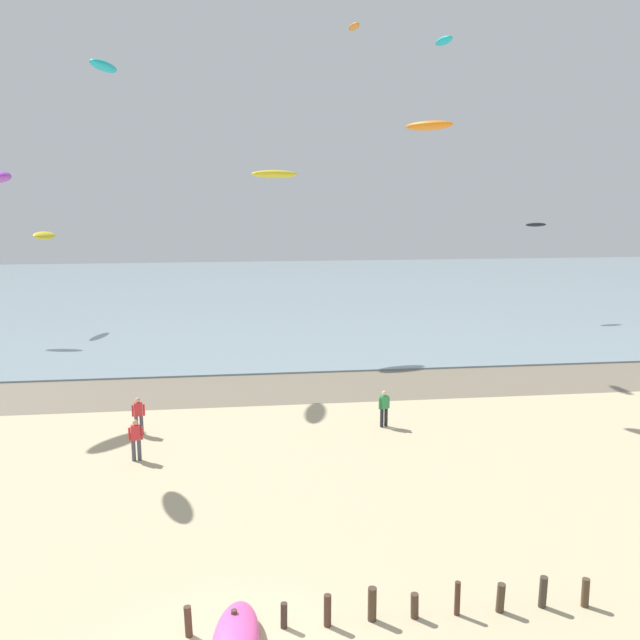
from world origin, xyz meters
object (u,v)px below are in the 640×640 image
object	(u,v)px
grounded_kite	(236,640)
kite_aloft_3	(0,177)
person_by_waterline	(384,407)
kite_aloft_0	(536,225)
kite_aloft_6	(429,126)
kite_aloft_8	(274,174)
kite_aloft_4	(444,41)
kite_aloft_5	(104,66)
person_mid_beach	(136,439)
person_right_flank	(139,415)
kite_aloft_7	(354,27)
kite_aloft_9	(44,236)

from	to	relation	value
grounded_kite	kite_aloft_3	size ratio (longest dim) A/B	1.12
person_by_waterline	kite_aloft_0	bearing A→B (deg)	54.16
kite_aloft_0	kite_aloft_6	xyz separation A→B (m)	(-15.62, -20.97, 5.89)
person_by_waterline	grounded_kite	bearing A→B (deg)	-114.56
kite_aloft_8	kite_aloft_4	bearing A→B (deg)	167.24
kite_aloft_5	person_mid_beach	bearing A→B (deg)	-157.92
person_right_flank	grounded_kite	xyz separation A→B (m)	(4.15, -15.33, -0.62)
grounded_kite	kite_aloft_8	size ratio (longest dim) A/B	0.94
person_mid_beach	kite_aloft_5	distance (m)	22.67
person_right_flank	kite_aloft_7	xyz separation A→B (m)	(12.28, 15.63, 20.12)
kite_aloft_0	kite_aloft_7	bearing A→B (deg)	18.34
kite_aloft_5	kite_aloft_6	bearing A→B (deg)	-102.10
person_mid_beach	kite_aloft_4	bearing A→B (deg)	47.18
kite_aloft_4	kite_aloft_3	bearing A→B (deg)	-55.01
person_mid_beach	kite_aloft_3	distance (m)	11.51
person_by_waterline	kite_aloft_9	distance (m)	34.37
kite_aloft_6	kite_aloft_9	bearing A→B (deg)	6.98
person_mid_beach	grounded_kite	xyz separation A→B (m)	(3.86, -12.28, -0.62)
kite_aloft_4	kite_aloft_8	size ratio (longest dim) A/B	0.79
kite_aloft_6	kite_aloft_9	xyz separation A→B (m)	(-24.42, 21.15, -6.52)
kite_aloft_6	kite_aloft_9	size ratio (longest dim) A/B	0.89
kite_aloft_4	kite_aloft_5	world-z (taller)	kite_aloft_4
kite_aloft_9	kite_aloft_6	bearing A→B (deg)	61.71
kite_aloft_3	kite_aloft_5	bearing A→B (deg)	-23.63
person_by_waterline	kite_aloft_9	size ratio (longest dim) A/B	0.55
person_by_waterline	kite_aloft_8	xyz separation A→B (m)	(-3.85, 16.64, 10.95)
person_mid_beach	kite_aloft_0	xyz separation A→B (m)	(29.56, 28.80, 7.13)
kite_aloft_3	kite_aloft_8	size ratio (longest dim) A/B	0.84
kite_aloft_3	kite_aloft_5	world-z (taller)	kite_aloft_5
kite_aloft_5	kite_aloft_7	distance (m)	15.79
kite_aloft_3	kite_aloft_5	size ratio (longest dim) A/B	0.83
grounded_kite	kite_aloft_9	size ratio (longest dim) A/B	0.97
kite_aloft_3	person_by_waterline	bearing A→B (deg)	-101.86
kite_aloft_0	kite_aloft_8	bearing A→B (deg)	10.98
person_mid_beach	kite_aloft_5	xyz separation A→B (m)	(-2.98, 14.99, 16.75)
kite_aloft_9	kite_aloft_8	bearing A→B (deg)	73.63
kite_aloft_6	kite_aloft_0	bearing A→B (deg)	-78.80
person_mid_beach	kite_aloft_0	world-z (taller)	kite_aloft_0
person_mid_beach	person_by_waterline	size ratio (longest dim) A/B	1.00
kite_aloft_3	kite_aloft_5	distance (m)	14.83
kite_aloft_4	kite_aloft_7	distance (m)	6.30
kite_aloft_0	kite_aloft_5	xyz separation A→B (m)	(-32.54, -13.81, 9.62)
kite_aloft_3	kite_aloft_7	size ratio (longest dim) A/B	1.41
grounded_kite	kite_aloft_9	world-z (taller)	kite_aloft_9
kite_aloft_8	kite_aloft_7	bearing A→B (deg)	158.31
kite_aloft_6	kite_aloft_7	distance (m)	13.12
person_by_waterline	kite_aloft_4	xyz separation A→B (m)	(7.47, 16.90, 19.64)
person_mid_beach	kite_aloft_7	size ratio (longest dim) A/B	0.90
person_right_flank	grounded_kite	distance (m)	15.90
kite_aloft_4	kite_aloft_8	bearing A→B (deg)	-91.34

